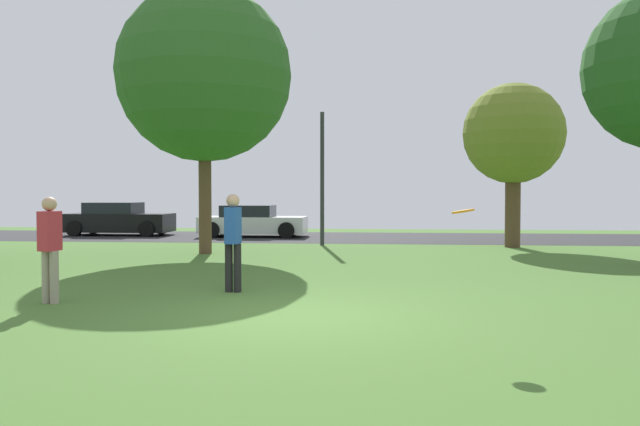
{
  "coord_description": "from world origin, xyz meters",
  "views": [
    {
      "loc": [
        1.21,
        -8.94,
        1.76
      ],
      "look_at": [
        0.0,
        3.5,
        1.37
      ],
      "focal_mm": 35.24,
      "sensor_mm": 36.0,
      "label": 1
    }
  ],
  "objects_px": {
    "maple_tree_near": "(513,135)",
    "person_bystander": "(233,238)",
    "parked_car_white": "(252,222)",
    "person_walking": "(50,244)",
    "parked_car_black": "(118,220)",
    "oak_tree_right": "(204,75)",
    "frisbee_disc": "(463,211)",
    "street_lamp_post": "(322,179)"
  },
  "relations": [
    {
      "from": "person_bystander",
      "to": "street_lamp_post",
      "type": "bearing_deg",
      "value": 2.17
    },
    {
      "from": "person_walking",
      "to": "parked_car_black",
      "type": "xyz_separation_m",
      "value": [
        -5.73,
        15.81,
        -0.3
      ]
    },
    {
      "from": "maple_tree_near",
      "to": "person_bystander",
      "type": "relative_size",
      "value": 3.05
    },
    {
      "from": "parked_car_black",
      "to": "street_lamp_post",
      "type": "distance_m",
      "value": 10.06
    },
    {
      "from": "frisbee_disc",
      "to": "parked_car_white",
      "type": "distance_m",
      "value": 18.43
    },
    {
      "from": "parked_car_white",
      "to": "street_lamp_post",
      "type": "relative_size",
      "value": 0.94
    },
    {
      "from": "maple_tree_near",
      "to": "street_lamp_post",
      "type": "height_order",
      "value": "maple_tree_near"
    },
    {
      "from": "maple_tree_near",
      "to": "person_bystander",
      "type": "xyz_separation_m",
      "value": [
        -6.9,
        -10.0,
        -2.69
      ]
    },
    {
      "from": "parked_car_black",
      "to": "maple_tree_near",
      "type": "bearing_deg",
      "value": -16.06
    },
    {
      "from": "maple_tree_near",
      "to": "oak_tree_right",
      "type": "relative_size",
      "value": 0.69
    },
    {
      "from": "maple_tree_near",
      "to": "street_lamp_post",
      "type": "bearing_deg",
      "value": 178.12
    },
    {
      "from": "maple_tree_near",
      "to": "oak_tree_right",
      "type": "height_order",
      "value": "oak_tree_right"
    },
    {
      "from": "person_bystander",
      "to": "parked_car_white",
      "type": "distance_m",
      "value": 14.31
    },
    {
      "from": "person_walking",
      "to": "parked_car_black",
      "type": "relative_size",
      "value": 0.39
    },
    {
      "from": "person_bystander",
      "to": "frisbee_disc",
      "type": "relative_size",
      "value": 5.72
    },
    {
      "from": "maple_tree_near",
      "to": "frisbee_disc",
      "type": "bearing_deg",
      "value": -103.93
    },
    {
      "from": "maple_tree_near",
      "to": "person_bystander",
      "type": "distance_m",
      "value": 12.44
    },
    {
      "from": "person_walking",
      "to": "person_bystander",
      "type": "bearing_deg",
      "value": -47.16
    },
    {
      "from": "parked_car_white",
      "to": "maple_tree_near",
      "type": "bearing_deg",
      "value": -23.29
    },
    {
      "from": "oak_tree_right",
      "to": "street_lamp_post",
      "type": "height_order",
      "value": "oak_tree_right"
    },
    {
      "from": "oak_tree_right",
      "to": "person_bystander",
      "type": "xyz_separation_m",
      "value": [
        2.49,
        -6.95,
        -4.23
      ]
    },
    {
      "from": "maple_tree_near",
      "to": "street_lamp_post",
      "type": "xyz_separation_m",
      "value": [
        -6.26,
        0.21,
        -1.41
      ]
    },
    {
      "from": "person_walking",
      "to": "parked_car_black",
      "type": "distance_m",
      "value": 16.82
    },
    {
      "from": "person_walking",
      "to": "frisbee_disc",
      "type": "height_order",
      "value": "person_walking"
    },
    {
      "from": "street_lamp_post",
      "to": "parked_car_black",
      "type": "bearing_deg",
      "value": 155.06
    },
    {
      "from": "parked_car_black",
      "to": "parked_car_white",
      "type": "distance_m",
      "value": 5.81
    },
    {
      "from": "parked_car_black",
      "to": "person_walking",
      "type": "bearing_deg",
      "value": -70.08
    },
    {
      "from": "maple_tree_near",
      "to": "parked_car_white",
      "type": "height_order",
      "value": "maple_tree_near"
    },
    {
      "from": "person_bystander",
      "to": "parked_car_black",
      "type": "distance_m",
      "value": 16.65
    },
    {
      "from": "frisbee_disc",
      "to": "street_lamp_post",
      "type": "relative_size",
      "value": 0.07
    },
    {
      "from": "person_walking",
      "to": "parked_car_black",
      "type": "bearing_deg",
      "value": 34.64
    },
    {
      "from": "person_bystander",
      "to": "parked_car_white",
      "type": "height_order",
      "value": "person_bystander"
    },
    {
      "from": "parked_car_white",
      "to": "parked_car_black",
      "type": "bearing_deg",
      "value": 176.84
    },
    {
      "from": "person_bystander",
      "to": "person_walking",
      "type": "bearing_deg",
      "value": 123.86
    },
    {
      "from": "parked_car_black",
      "to": "oak_tree_right",
      "type": "bearing_deg",
      "value": -51.7
    },
    {
      "from": "maple_tree_near",
      "to": "parked_car_white",
      "type": "xyz_separation_m",
      "value": [
        -9.46,
        4.07,
        -3.07
      ]
    },
    {
      "from": "parked_car_black",
      "to": "parked_car_white",
      "type": "bearing_deg",
      "value": -3.16
    },
    {
      "from": "person_walking",
      "to": "street_lamp_post",
      "type": "relative_size",
      "value": 0.38
    },
    {
      "from": "person_walking",
      "to": "frisbee_disc",
      "type": "distance_m",
      "value": 6.55
    },
    {
      "from": "frisbee_disc",
      "to": "person_walking",
      "type": "bearing_deg",
      "value": 163.49
    },
    {
      "from": "parked_car_white",
      "to": "street_lamp_post",
      "type": "bearing_deg",
      "value": -50.35
    },
    {
      "from": "frisbee_disc",
      "to": "parked_car_white",
      "type": "height_order",
      "value": "frisbee_disc"
    }
  ]
}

